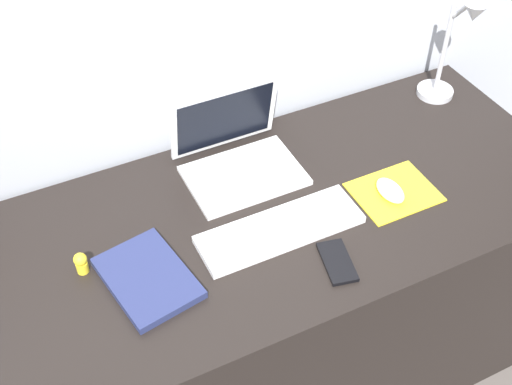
% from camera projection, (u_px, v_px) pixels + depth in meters
% --- Properties ---
extents(ground_plane, '(6.00, 6.00, 0.00)m').
position_uv_depth(ground_plane, '(249.00, 378.00, 2.16)').
color(ground_plane, '#59514C').
extents(back_wall, '(2.98, 0.05, 1.40)m').
position_uv_depth(back_wall, '(190.00, 144.00, 1.92)').
color(back_wall, '#B2B7C1').
rests_on(back_wall, ground_plane).
extents(desk, '(1.78, 0.69, 0.74)m').
position_uv_depth(desk, '(248.00, 310.00, 1.90)').
color(desk, black).
rests_on(desk, ground_plane).
extents(laptop, '(0.30, 0.25, 0.21)m').
position_uv_depth(laptop, '(235.00, 150.00, 1.76)').
color(laptop, white).
rests_on(laptop, desk).
extents(keyboard, '(0.41, 0.13, 0.02)m').
position_uv_depth(keyboard, '(280.00, 229.00, 1.61)').
color(keyboard, white).
rests_on(keyboard, desk).
extents(mousepad, '(0.21, 0.17, 0.00)m').
position_uv_depth(mousepad, '(394.00, 192.00, 1.72)').
color(mousepad, yellow).
rests_on(mousepad, desk).
extents(mouse, '(0.06, 0.10, 0.03)m').
position_uv_depth(mouse, '(390.00, 190.00, 1.69)').
color(mouse, white).
rests_on(mouse, mousepad).
extents(cell_phone, '(0.09, 0.14, 0.01)m').
position_uv_depth(cell_phone, '(337.00, 262.00, 1.54)').
color(cell_phone, black).
rests_on(cell_phone, desk).
extents(desk_lamp, '(0.11, 0.17, 0.35)m').
position_uv_depth(desk_lamp, '(452.00, 54.00, 1.90)').
color(desk_lamp, '#B7B7BC').
rests_on(desk_lamp, desk).
extents(notebook_pad, '(0.21, 0.27, 0.02)m').
position_uv_depth(notebook_pad, '(148.00, 278.00, 1.50)').
color(notebook_pad, navy).
rests_on(notebook_pad, desk).
extents(toy_figurine_yellow, '(0.03, 0.03, 0.06)m').
position_uv_depth(toy_figurine_yellow, '(81.00, 263.00, 1.51)').
color(toy_figurine_yellow, yellow).
rests_on(toy_figurine_yellow, desk).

